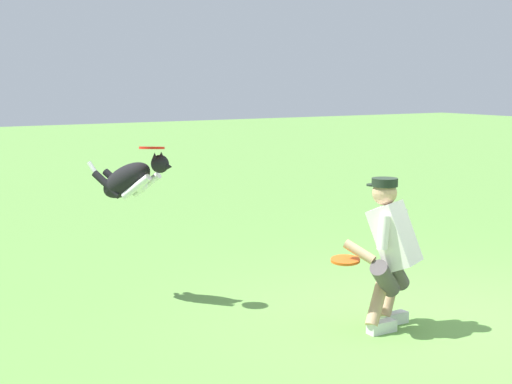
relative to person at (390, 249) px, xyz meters
The scene contains 5 objects.
ground_plane 0.89m from the person, 163.76° to the left, with size 60.00×60.00×0.00m, color #5F9141.
person is the anchor object (origin of this frame).
dog 2.54m from the person, 52.88° to the right, with size 0.59×0.88×0.54m.
frisbee_flying 2.35m from the person, 50.60° to the right, with size 0.24×0.24×0.02m, color red.
frisbee_held 0.40m from the person, 24.41° to the right, with size 0.25×0.25×0.02m, color #E75916.
Camera 1 is at (4.90, 4.74, 2.13)m, focal length 54.84 mm.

